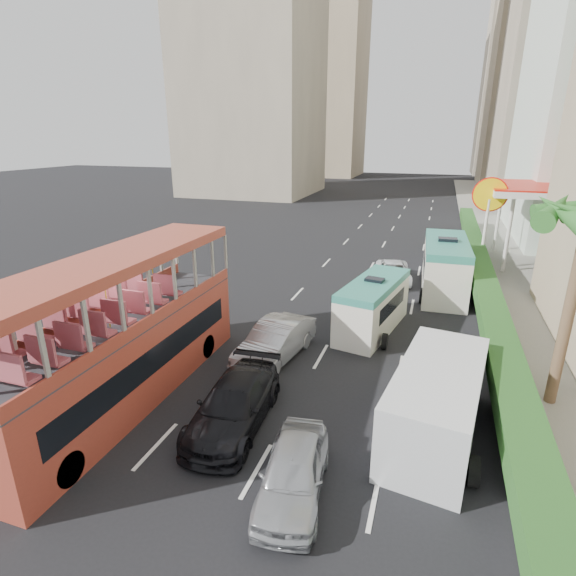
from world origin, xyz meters
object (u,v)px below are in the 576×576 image
at_px(minibus_far, 445,267).
at_px(shell_station, 535,226).
at_px(car_silver_lane_b, 293,493).
at_px(palm_tree, 568,313).
at_px(van_asset, 392,281).
at_px(car_silver_lane_a, 276,358).
at_px(car_black, 235,424).
at_px(minibus_near, 373,306).
at_px(panel_van_near, 436,402).
at_px(double_decker_bus, 122,330).
at_px(panel_van_far, 442,254).

bearing_deg(minibus_far, shell_station, 52.15).
relative_size(car_silver_lane_b, palm_tree, 0.61).
distance_m(van_asset, shell_station, 11.40).
height_order(car_silver_lane_a, minibus_far, minibus_far).
bearing_deg(minibus_far, car_black, -114.01).
distance_m(van_asset, minibus_near, 7.85).
relative_size(van_asset, panel_van_near, 0.76).
bearing_deg(minibus_near, minibus_far, 76.07).
bearing_deg(shell_station, double_decker_bus, -124.82).
relative_size(car_black, palm_tree, 0.77).
distance_m(car_silver_lane_b, van_asset, 18.59).
bearing_deg(panel_van_near, van_asset, 108.78).
distance_m(double_decker_bus, minibus_far, 18.22).
relative_size(double_decker_bus, minibus_near, 2.03).
relative_size(car_silver_lane_a, car_black, 0.94).
distance_m(car_silver_lane_a, minibus_far, 12.58).
bearing_deg(palm_tree, minibus_far, 107.75).
height_order(van_asset, minibus_far, minibus_far).
bearing_deg(van_asset, minibus_far, -30.56).
distance_m(double_decker_bus, panel_van_near, 10.28).
bearing_deg(minibus_far, double_decker_bus, -126.59).
height_order(minibus_near, panel_van_far, minibus_near).
relative_size(car_silver_lane_b, panel_van_near, 0.69).
bearing_deg(panel_van_near, car_silver_lane_b, -124.38).
distance_m(double_decker_bus, palm_tree, 14.39).
bearing_deg(panel_van_far, double_decker_bus, -111.71).
distance_m(car_silver_lane_a, panel_van_near, 7.10).
relative_size(double_decker_bus, panel_van_far, 2.33).
bearing_deg(van_asset, double_decker_bus, -124.38).
bearing_deg(panel_van_near, car_silver_lane_a, 161.49).
distance_m(car_silver_lane_a, car_silver_lane_b, 7.37).
relative_size(car_black, van_asset, 1.13).
bearing_deg(car_black, car_silver_lane_a, 89.91).
distance_m(car_silver_lane_b, minibus_far, 17.88).
xyz_separation_m(car_silver_lane_a, minibus_near, (3.32, 4.07, 1.20)).
xyz_separation_m(car_black, panel_van_far, (6.01, 20.78, 0.94)).
distance_m(car_silver_lane_b, minibus_near, 10.90).
xyz_separation_m(minibus_near, panel_van_far, (2.99, 12.13, -0.26)).
relative_size(car_silver_lane_b, shell_station, 0.49).
distance_m(car_black, minibus_far, 16.55).
xyz_separation_m(minibus_far, panel_van_far, (-0.11, 5.48, -0.57)).
height_order(car_black, shell_station, shell_station).
distance_m(car_silver_lane_a, shell_station, 22.47).
bearing_deg(car_silver_lane_a, double_decker_bus, -122.95).
xyz_separation_m(car_black, minibus_far, (6.12, 15.30, 1.51)).
bearing_deg(minibus_near, shell_station, 69.94).
bearing_deg(double_decker_bus, minibus_far, 55.62).
distance_m(minibus_near, minibus_far, 7.34).
bearing_deg(car_silver_lane_a, minibus_far, 68.13).
xyz_separation_m(panel_van_near, shell_station, (5.88, 21.86, 1.62)).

